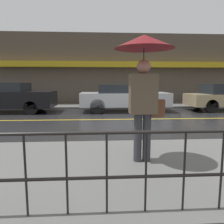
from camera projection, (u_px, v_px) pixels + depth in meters
name	position (u px, v px, depth m)	size (l,w,h in m)	color
ground_plane	(121.00, 119.00, 8.79)	(80.00, 80.00, 0.00)	#262628
sidewalk_near	(152.00, 167.00, 3.70)	(28.00, 3.13, 0.10)	#60605E
sidewalk_far	(113.00, 106.00, 13.35)	(28.00, 2.09, 0.10)	#60605E
lane_marking	(121.00, 119.00, 8.79)	(25.20, 0.12, 0.01)	gold
building_storefront	(112.00, 69.00, 14.20)	(28.00, 0.85, 4.60)	#4C4238
railing_foreground	(185.00, 160.00, 2.31)	(12.00, 0.04, 0.89)	black
pedestrian	(144.00, 66.00, 3.65)	(1.00, 1.00, 2.16)	#333338
car_black	(4.00, 97.00, 10.68)	(4.71, 1.90, 1.46)	black
car_silver	(124.00, 97.00, 11.06)	(4.42, 1.82, 1.38)	#B2B5BA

